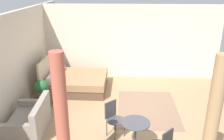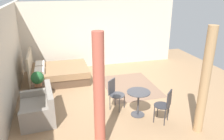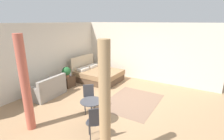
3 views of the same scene
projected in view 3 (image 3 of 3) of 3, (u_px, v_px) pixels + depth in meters
name	position (u px, v px, depth m)	size (l,w,h in m)	color
ground_plane	(117.00, 102.00, 6.06)	(8.60, 9.50, 0.02)	#9E7A56
wall_back	(52.00, 55.00, 7.29)	(8.60, 0.12, 2.72)	beige
wall_right	(146.00, 52.00, 7.97)	(0.12, 6.50, 2.72)	beige
area_rug	(132.00, 101.00, 6.06)	(2.22, 1.71, 0.01)	#7F604C
bed	(98.00, 75.00, 8.12)	(1.64, 2.02, 1.13)	brown
couch	(48.00, 90.00, 6.41)	(1.34, 0.90, 0.81)	gray
nightstand	(69.00, 81.00, 7.38)	(0.49, 0.39, 0.47)	#473323
potted_plant	(66.00, 72.00, 7.16)	(0.38, 0.38, 0.45)	#935B3D
vase	(70.00, 74.00, 7.39)	(0.10, 0.10, 0.17)	silver
balcony_table	(92.00, 108.00, 4.66)	(0.61, 0.61, 0.69)	#3F3F44
cafe_chair_near_window	(89.00, 96.00, 5.32)	(0.60, 0.60, 0.86)	#3F3F44
cafe_chair_near_couch	(95.00, 120.00, 3.97)	(0.56, 0.56, 0.89)	#2D2D33
curtain_left	(105.00, 110.00, 3.03)	(0.21, 0.21, 2.52)	tan
curtain_right	(25.00, 84.00, 4.22)	(0.22, 0.22, 2.52)	#C15B47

